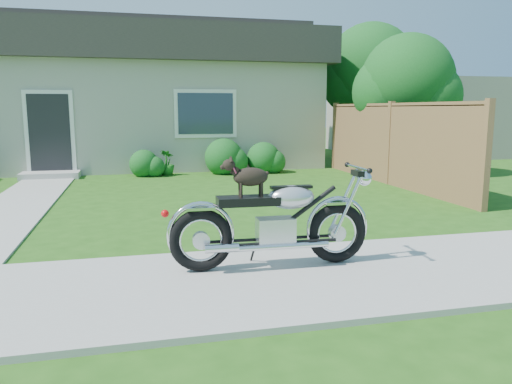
# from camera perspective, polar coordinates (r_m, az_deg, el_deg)

# --- Properties ---
(ground) EXTENTS (80.00, 80.00, 0.00)m
(ground) POSITION_cam_1_polar(r_m,az_deg,el_deg) (5.02, -19.82, -11.22)
(ground) COLOR #235114
(ground) RESTS_ON ground
(sidewalk) EXTENTS (24.00, 2.20, 0.04)m
(sidewalk) POSITION_cam_1_polar(r_m,az_deg,el_deg) (5.01, -19.84, -11.01)
(sidewalk) COLOR #9E9B93
(sidewalk) RESTS_ON ground
(walkway) EXTENTS (1.20, 8.00, 0.03)m
(walkway) POSITION_cam_1_polar(r_m,az_deg,el_deg) (10.04, -25.44, -1.26)
(walkway) COLOR #9E9B93
(walkway) RESTS_ON ground
(house) EXTENTS (12.60, 7.03, 4.50)m
(house) POSITION_cam_1_polar(r_m,az_deg,el_deg) (16.69, -15.99, 10.60)
(house) COLOR #B2ACA0
(house) RESTS_ON ground
(fence) EXTENTS (0.12, 6.62, 1.90)m
(fence) POSITION_cam_1_polar(r_m,az_deg,el_deg) (11.92, 15.07, 5.37)
(fence) COLOR #956643
(fence) RESTS_ON ground
(tree_near) EXTENTS (2.45, 2.37, 3.63)m
(tree_near) POSITION_cam_1_polar(r_m,az_deg,el_deg) (13.64, 17.48, 11.57)
(tree_near) COLOR #3D2B1C
(tree_near) RESTS_ON ground
(tree_far) EXTENTS (2.93, 2.92, 4.48)m
(tree_far) POSITION_cam_1_polar(r_m,az_deg,el_deg) (17.03, 13.43, 13.08)
(tree_far) COLOR #3D2B1C
(tree_far) RESTS_ON ground
(shrub_row) EXTENTS (10.36, 1.05, 1.05)m
(shrub_row) POSITION_cam_1_polar(r_m,az_deg,el_deg) (13.26, -16.76, 3.36)
(shrub_row) COLOR #154F1A
(shrub_row) RESTS_ON ground
(potted_plant_right) EXTENTS (0.53, 0.53, 0.67)m
(potted_plant_right) POSITION_cam_1_polar(r_m,az_deg,el_deg) (13.32, -10.13, 3.34)
(potted_plant_right) COLOR #1B641B
(potted_plant_right) RESTS_ON ground
(motorcycle_with_dog) EXTENTS (2.22, 0.60, 1.18)m
(motorcycle_with_dog) POSITION_cam_1_polar(r_m,az_deg,el_deg) (5.33, 2.14, -3.22)
(motorcycle_with_dog) COLOR black
(motorcycle_with_dog) RESTS_ON sidewalk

